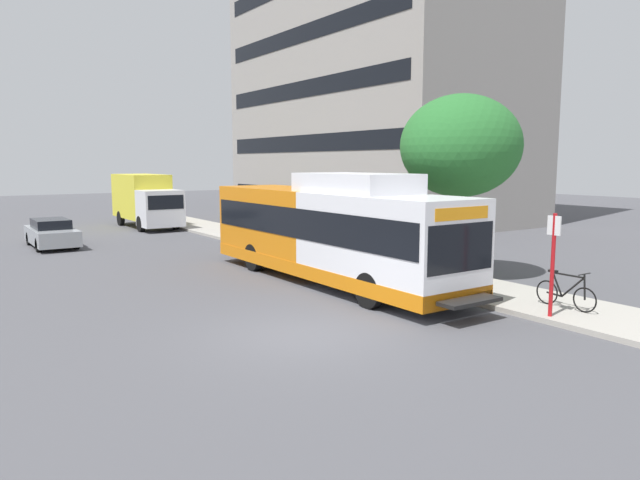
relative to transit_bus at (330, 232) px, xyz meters
The scene contains 8 objects.
ground_plane 5.54m from the transit_bus, 140.12° to the left, with size 120.00×120.00×0.00m, color #4C4C51.
sidewalk_curb 3.65m from the transit_bus, 25.02° to the left, with size 3.00×56.00×0.14m, color #A8A399.
transit_bus is the anchor object (origin of this frame).
bus_stop_sign_pole 7.35m from the transit_bus, 76.20° to the right, with size 0.10×0.36×2.60m.
bicycle_parked 7.50m from the transit_bus, 67.79° to the right, with size 0.52×1.76×1.02m.
street_tree_near_stop 5.29m from the transit_bus, 25.42° to the right, with size 4.06×4.06×6.12m.
parked_car_far_lane 15.43m from the transit_bus, 113.75° to the left, with size 1.80×4.50×1.33m.
box_truck_background 20.02m from the transit_bus, 89.40° to the left, with size 2.32×7.01×3.25m.
Camera 1 is at (-7.01, -11.02, 3.98)m, focal length 32.62 mm.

